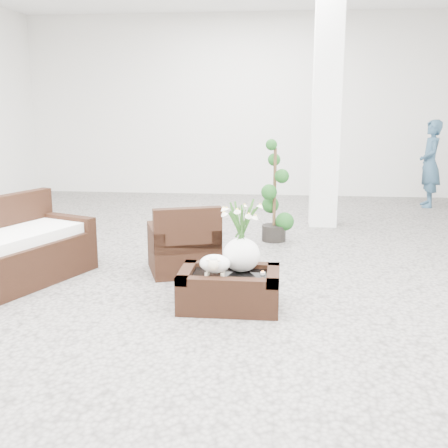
# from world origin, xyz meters

# --- Properties ---
(ground) EXTENTS (11.00, 11.00, 0.00)m
(ground) POSITION_xyz_m (0.00, 0.00, 0.00)
(ground) COLOR gray
(ground) RESTS_ON ground
(column) EXTENTS (0.40, 0.40, 3.50)m
(column) POSITION_xyz_m (1.20, 2.80, 1.75)
(column) COLOR white
(column) RESTS_ON ground
(coffee_table) EXTENTS (0.90, 0.60, 0.31)m
(coffee_table) POSITION_xyz_m (0.12, -0.80, 0.16)
(coffee_table) COLOR black
(coffee_table) RESTS_ON ground
(sheep_figurine) EXTENTS (0.28, 0.23, 0.21)m
(sheep_figurine) POSITION_xyz_m (0.00, -0.90, 0.42)
(sheep_figurine) COLOR white
(sheep_figurine) RESTS_ON coffee_table
(planter_narcissus) EXTENTS (0.44, 0.44, 0.80)m
(planter_narcissus) POSITION_xyz_m (0.22, -0.70, 0.71)
(planter_narcissus) COLOR white
(planter_narcissus) RESTS_ON coffee_table
(tealight) EXTENTS (0.04, 0.04, 0.03)m
(tealight) POSITION_xyz_m (0.42, -0.78, 0.33)
(tealight) COLOR white
(tealight) RESTS_ON coffee_table
(armchair) EXTENTS (0.91, 0.89, 0.76)m
(armchair) POSITION_xyz_m (-0.49, 0.24, 0.38)
(armchair) COLOR black
(armchair) RESTS_ON ground
(loveseat) EXTENTS (1.33, 1.79, 0.86)m
(loveseat) POSITION_xyz_m (-2.13, -0.34, 0.43)
(loveseat) COLOR black
(loveseat) RESTS_ON ground
(topiary) EXTENTS (0.36, 0.36, 1.33)m
(topiary) POSITION_xyz_m (0.48, 1.72, 0.67)
(topiary) COLOR #154215
(topiary) RESTS_ON ground
(shopper) EXTENTS (0.40, 0.58, 1.53)m
(shopper) POSITION_xyz_m (3.17, 4.51, 0.77)
(shopper) COLOR #2F4F69
(shopper) RESTS_ON ground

